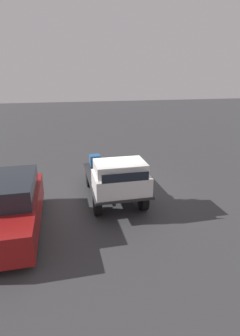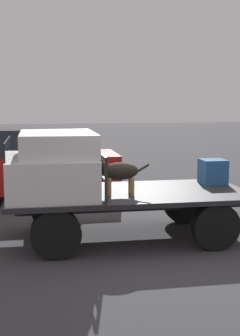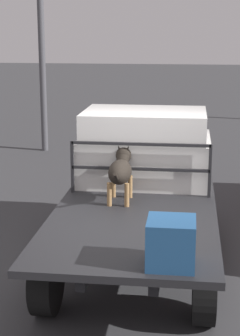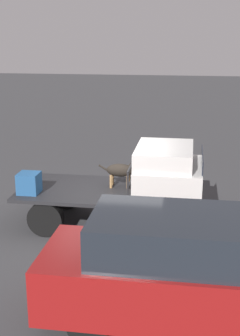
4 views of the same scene
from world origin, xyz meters
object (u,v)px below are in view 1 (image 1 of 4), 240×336
object	(u,v)px
flatbed_truck	(113,183)
cargo_crate	(95,160)
dog	(120,170)
parked_sedan	(11,206)

from	to	relation	value
flatbed_truck	cargo_crate	world-z (taller)	cargo_crate
dog	parked_sedan	world-z (taller)	parked_sedan
parked_sedan	dog	bearing A→B (deg)	107.49
cargo_crate	parked_sedan	distance (m)	4.66
flatbed_truck	parked_sedan	world-z (taller)	parked_sedan
parked_sedan	flatbed_truck	bearing A→B (deg)	112.05
cargo_crate	parked_sedan	size ratio (longest dim) A/B	0.11
cargo_crate	parked_sedan	xyz separation A→B (m)	(3.47, -3.11, -0.21)
flatbed_truck	dog	distance (m)	0.72
flatbed_truck	parked_sedan	size ratio (longest dim) A/B	0.95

